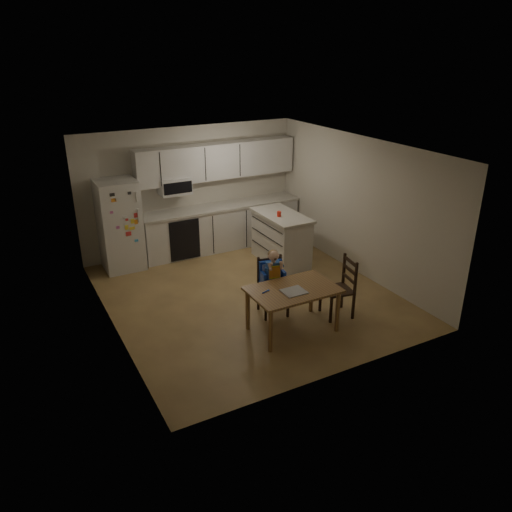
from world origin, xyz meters
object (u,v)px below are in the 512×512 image
object	(u,v)px
kitchen_island	(281,238)
red_cup	(279,214)
chair_booster	(272,275)
chair_side	(343,283)
dining_table	(293,294)
refrigerator	(120,225)

from	to	relation	value
kitchen_island	red_cup	world-z (taller)	red_cup
chair_booster	chair_side	size ratio (longest dim) A/B	1.13
dining_table	chair_side	world-z (taller)	chair_side
red_cup	dining_table	bearing A→B (deg)	-115.79
chair_side	chair_booster	bearing A→B (deg)	-111.62
kitchen_island	chair_side	size ratio (longest dim) A/B	1.39
refrigerator	red_cup	world-z (taller)	refrigerator
refrigerator	kitchen_island	distance (m)	3.04
refrigerator	chair_side	distance (m)	4.29
refrigerator	chair_booster	distance (m)	3.28
refrigerator	red_cup	size ratio (longest dim) A/B	17.63
refrigerator	kitchen_island	size ratio (longest dim) A/B	1.28
refrigerator	chair_side	world-z (taller)	refrigerator
kitchen_island	dining_table	distance (m)	2.55
refrigerator	chair_booster	size ratio (longest dim) A/B	1.58
refrigerator	kitchen_island	world-z (taller)	refrigerator
kitchen_island	chair_side	bearing A→B (deg)	-95.59
refrigerator	dining_table	xyz separation A→B (m)	(1.62, -3.46, -0.26)
red_cup	dining_table	xyz separation A→B (m)	(-1.05, -2.18, -0.43)
kitchen_island	red_cup	distance (m)	0.55
refrigerator	chair_side	xyz separation A→B (m)	(2.56, -3.42, -0.31)
dining_table	refrigerator	bearing A→B (deg)	115.05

